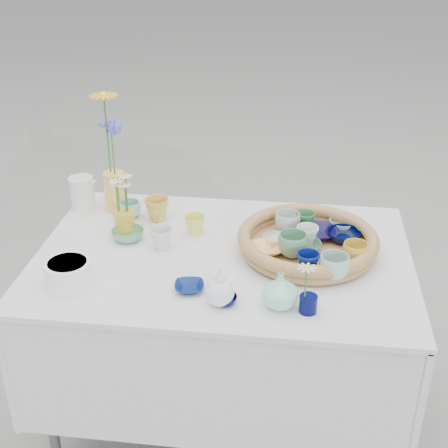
# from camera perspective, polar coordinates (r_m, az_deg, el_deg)

# --- Properties ---
(ground) EXTENTS (80.00, 80.00, 0.00)m
(ground) POSITION_cam_1_polar(r_m,az_deg,el_deg) (2.58, -0.06, -17.58)
(ground) COLOR gray
(display_table) EXTENTS (1.26, 0.86, 0.77)m
(display_table) POSITION_cam_1_polar(r_m,az_deg,el_deg) (2.58, -0.06, -17.58)
(display_table) COLOR silver
(display_table) RESTS_ON ground
(wicker_tray) EXTENTS (0.47, 0.47, 0.08)m
(wicker_tray) POSITION_cam_1_polar(r_m,az_deg,el_deg) (2.12, 7.64, -1.66)
(wicker_tray) COLOR #9E704B
(wicker_tray) RESTS_ON display_table
(tray_ceramic_0) EXTENTS (0.15, 0.15, 0.03)m
(tray_ceramic_0) POSITION_cam_1_polar(r_m,az_deg,el_deg) (2.19, 8.63, -0.80)
(tray_ceramic_0) COLOR #110A3C
(tray_ceramic_0) RESTS_ON wicker_tray
(tray_ceramic_1) EXTENTS (0.15, 0.15, 0.04)m
(tray_ceramic_1) POSITION_cam_1_polar(r_m,az_deg,el_deg) (2.18, 10.88, -1.07)
(tray_ceramic_1) COLOR black
(tray_ceramic_1) RESTS_ON wicker_tray
(tray_ceramic_2) EXTENTS (0.10, 0.10, 0.07)m
(tray_ceramic_2) POSITION_cam_1_polar(r_m,az_deg,el_deg) (2.06, 11.91, -2.57)
(tray_ceramic_2) COLOR gold
(tray_ceramic_2) RESTS_ON wicker_tray
(tray_ceramic_3) EXTENTS (0.13, 0.13, 0.04)m
(tray_ceramic_3) POSITION_cam_1_polar(r_m,az_deg,el_deg) (2.09, 7.30, -2.10)
(tray_ceramic_3) COLOR #5B9372
(tray_ceramic_3) RESTS_ON wicker_tray
(tray_ceramic_4) EXTENTS (0.13, 0.13, 0.08)m
(tray_ceramic_4) POSITION_cam_1_polar(r_m,az_deg,el_deg) (2.06, 6.30, -1.92)
(tray_ceramic_4) COLOR #5D9871
(tray_ceramic_4) RESTS_ON wicker_tray
(tray_ceramic_5) EXTENTS (0.11, 0.11, 0.03)m
(tray_ceramic_5) POSITION_cam_1_polar(r_m,az_deg,el_deg) (2.14, 4.77, -1.43)
(tray_ceramic_5) COLOR silver
(tray_ceramic_5) RESTS_ON wicker_tray
(tray_ceramic_6) EXTENTS (0.10, 0.10, 0.07)m
(tray_ceramic_6) POSITION_cam_1_polar(r_m,az_deg,el_deg) (2.20, 5.83, 0.14)
(tray_ceramic_6) COLOR #B4C3C0
(tray_ceramic_6) RESTS_ON wicker_tray
(tray_ceramic_7) EXTENTS (0.09, 0.09, 0.07)m
(tray_ceramic_7) POSITION_cam_1_polar(r_m,az_deg,el_deg) (2.12, 7.61, -1.10)
(tray_ceramic_7) COLOR silver
(tray_ceramic_7) RESTS_ON wicker_tray
(tray_ceramic_8) EXTENTS (0.10, 0.10, 0.03)m
(tray_ceramic_8) POSITION_cam_1_polar(r_m,az_deg,el_deg) (2.26, 10.80, -0.01)
(tray_ceramic_8) COLOR #88C1D2
(tray_ceramic_8) RESTS_ON wicker_tray
(tray_ceramic_9) EXTENTS (0.08, 0.08, 0.07)m
(tray_ceramic_9) POSITION_cam_1_polar(r_m,az_deg,el_deg) (1.98, 7.66, -3.52)
(tray_ceramic_9) COLOR navy
(tray_ceramic_9) RESTS_ON wicker_tray
(tray_ceramic_10) EXTENTS (0.13, 0.13, 0.03)m
(tray_ceramic_10) POSITION_cam_1_polar(r_m,az_deg,el_deg) (2.08, 3.85, -2.32)
(tray_ceramic_10) COLOR #FFBC68
(tray_ceramic_10) RESTS_ON wicker_tray
(tray_ceramic_11) EXTENTS (0.10, 0.10, 0.08)m
(tray_ceramic_11) POSITION_cam_1_polar(r_m,az_deg,el_deg) (1.96, 10.05, -3.85)
(tray_ceramic_11) COLOR #95C6C4
(tray_ceramic_11) RESTS_ON wicker_tray
(tray_ceramic_12) EXTENTS (0.09, 0.09, 0.06)m
(tray_ceramic_12) POSITION_cam_1_polar(r_m,az_deg,el_deg) (2.23, 7.46, 0.30)
(tray_ceramic_12) COLOR #2F7641
(tray_ceramic_12) RESTS_ON wicker_tray
(loose_ceramic_0) EXTENTS (0.11, 0.11, 0.09)m
(loose_ceramic_0) POSITION_cam_1_polar(r_m,az_deg,el_deg) (2.32, -6.14, 1.35)
(loose_ceramic_0) COLOR gold
(loose_ceramic_0) RESTS_ON display_table
(loose_ceramic_1) EXTENTS (0.08, 0.08, 0.07)m
(loose_ceramic_1) POSITION_cam_1_polar(r_m,az_deg,el_deg) (2.22, -2.71, -0.07)
(loose_ceramic_1) COLOR #E1DF5B
(loose_ceramic_1) RESTS_ON display_table
(loose_ceramic_2) EXTENTS (0.13, 0.13, 0.04)m
(loose_ceramic_2) POSITION_cam_1_polar(r_m,az_deg,el_deg) (2.21, -8.79, -0.98)
(loose_ceramic_2) COLOR #5B996C
(loose_ceramic_2) RESTS_ON display_table
(loose_ceramic_3) EXTENTS (0.09, 0.09, 0.07)m
(loose_ceramic_3) POSITION_cam_1_polar(r_m,az_deg,el_deg) (2.14, -5.73, -1.29)
(loose_ceramic_3) COLOR silver
(loose_ceramic_3) RESTS_ON display_table
(loose_ceramic_4) EXTENTS (0.11, 0.11, 0.02)m
(loose_ceramic_4) POSITION_cam_1_polar(r_m,az_deg,el_deg) (1.92, -3.19, -5.78)
(loose_ceramic_4) COLOR navy
(loose_ceramic_4) RESTS_ON display_table
(loose_ceramic_5) EXTENTS (0.09, 0.09, 0.06)m
(loose_ceramic_5) POSITION_cam_1_polar(r_m,az_deg,el_deg) (2.36, -8.58, 1.34)
(loose_ceramic_5) COLOR #7CC3B7
(loose_ceramic_5) RESTS_ON display_table
(loose_ceramic_6) EXTENTS (0.09, 0.09, 0.02)m
(loose_ceramic_6) POSITION_cam_1_polar(r_m,az_deg,el_deg) (1.86, -0.00, -6.90)
(loose_ceramic_6) COLOR #000739
(loose_ceramic_6) RESTS_ON display_table
(fluted_bowl) EXTENTS (0.18, 0.18, 0.08)m
(fluted_bowl) POSITION_cam_1_polar(r_m,az_deg,el_deg) (2.00, -14.04, -4.33)
(fluted_bowl) COLOR white
(fluted_bowl) RESTS_ON display_table
(bud_vase_paleblue) EXTENTS (0.11, 0.11, 0.13)m
(bud_vase_paleblue) POSITION_cam_1_polar(r_m,az_deg,el_deg) (1.82, -0.40, -5.64)
(bud_vase_paleblue) COLOR white
(bud_vase_paleblue) RESTS_ON display_table
(bud_vase_seafoam) EXTENTS (0.13, 0.13, 0.11)m
(bud_vase_seafoam) POSITION_cam_1_polar(r_m,az_deg,el_deg) (1.83, 5.16, -6.01)
(bud_vase_seafoam) COLOR #93EDCB
(bud_vase_seafoam) RESTS_ON display_table
(bud_vase_cobalt) EXTENTS (0.05, 0.05, 0.05)m
(bud_vase_cobalt) POSITION_cam_1_polar(r_m,az_deg,el_deg) (1.83, 7.70, -7.25)
(bud_vase_cobalt) COLOR #02063F
(bud_vase_cobalt) RESTS_ON display_table
(single_daisy) EXTENTS (0.07, 0.07, 0.12)m
(single_daisy) POSITION_cam_1_polar(r_m,az_deg,el_deg) (1.79, 7.49, -5.32)
(single_daisy) COLOR silver
(single_daisy) RESTS_ON bud_vase_cobalt
(tall_vase_yellow) EXTENTS (0.11, 0.11, 0.15)m
(tall_vase_yellow) POSITION_cam_1_polar(r_m,az_deg,el_deg) (2.41, -9.95, 2.98)
(tall_vase_yellow) COLOR #FFC959
(tall_vase_yellow) RESTS_ON display_table
(gerbera) EXTENTS (0.12, 0.12, 0.31)m
(gerbera) POSITION_cam_1_polar(r_m,az_deg,el_deg) (2.34, -10.63, 8.03)
(gerbera) COLOR #FDAC31
(gerbera) RESTS_ON tall_vase_yellow
(hydrangea) EXTENTS (0.08, 0.08, 0.24)m
(hydrangea) POSITION_cam_1_polar(r_m,az_deg,el_deg) (2.34, -10.12, 6.46)
(hydrangea) COLOR #5252BE
(hydrangea) RESTS_ON tall_vase_yellow
(white_pitcher) EXTENTS (0.14, 0.10, 0.13)m
(white_pitcher) POSITION_cam_1_polar(r_m,az_deg,el_deg) (2.45, -12.85, 2.76)
(white_pitcher) COLOR silver
(white_pitcher) RESTS_ON display_table
(daisy_cup) EXTENTS (0.09, 0.09, 0.08)m
(daisy_cup) POSITION_cam_1_polar(r_m,az_deg,el_deg) (2.26, -9.09, 0.28)
(daisy_cup) COLOR gold
(daisy_cup) RESTS_ON display_table
(daisy_posy) EXTENTS (0.10, 0.10, 0.15)m
(daisy_posy) POSITION_cam_1_polar(r_m,az_deg,el_deg) (2.21, -9.33, 2.89)
(daisy_posy) COLOR white
(daisy_posy) RESTS_ON daisy_cup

